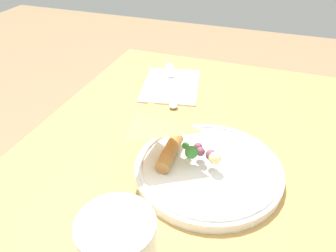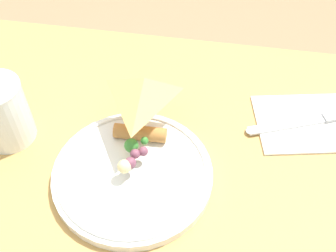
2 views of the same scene
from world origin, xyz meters
name	(u,v)px [view 2 (image 2 of 2)]	position (x,y,z in m)	size (l,w,h in m)	color
dining_table	(100,195)	(0.00, 0.00, 0.59)	(1.07, 0.66, 0.70)	tan
plate_pizza	(133,170)	(-0.08, 0.02, 0.72)	(0.25, 0.25, 0.05)	white
milk_glass	(3,114)	(0.15, -0.02, 0.75)	(0.09, 0.09, 0.11)	white
napkin_folded	(309,123)	(-0.35, -0.13, 0.70)	(0.20, 0.17, 0.00)	white
butter_knife	(316,120)	(-0.36, -0.14, 0.71)	(0.21, 0.10, 0.01)	#B2B2B7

